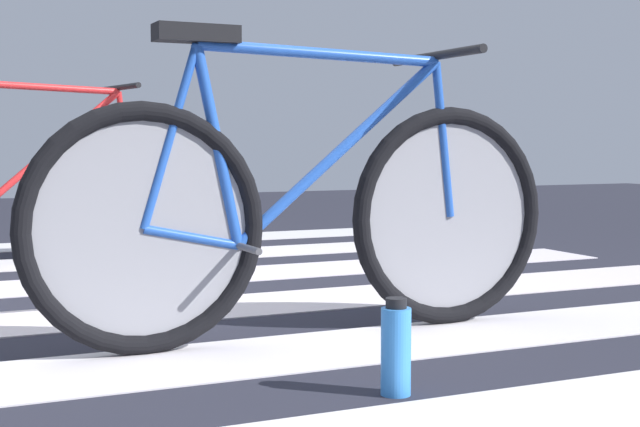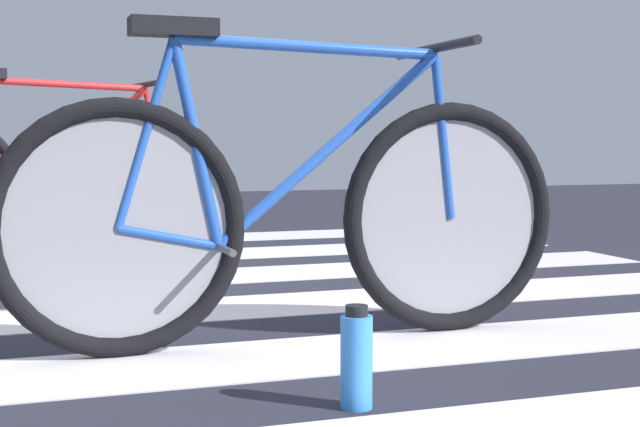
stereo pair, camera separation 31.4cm
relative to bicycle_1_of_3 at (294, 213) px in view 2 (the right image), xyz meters
The scene contains 5 objects.
ground 0.95m from the bicycle_1_of_3, 128.65° to the left, with size 18.00×14.00×0.02m.
crosswalk_markings 0.86m from the bicycle_1_of_3, 130.49° to the left, with size 5.40×5.03×0.00m.
bicycle_1_of_3 is the anchor object (origin of this frame).
bicycle_3_of_3 2.13m from the bicycle_1_of_3, 105.62° to the left, with size 1.72×0.54×0.93m.
water_bottle 0.71m from the bicycle_1_of_3, 94.93° to the right, with size 0.07×0.07×0.23m.
Camera 2 is at (-0.23, -3.18, 0.62)m, focal length 50.52 mm.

